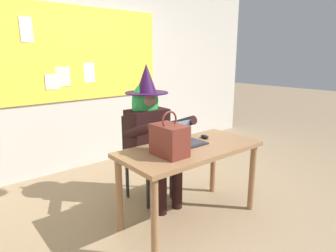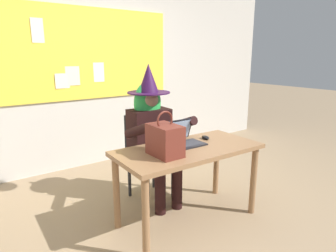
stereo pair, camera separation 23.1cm
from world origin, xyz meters
name	(u,v)px [view 1 (the left image)]	position (x,y,z in m)	size (l,w,h in m)	color
ground_plane	(177,221)	(0.00, 0.00, 0.00)	(24.00, 24.00, 0.00)	#937A5B
wall_back_bulletin	(79,70)	(0.00, 1.95, 1.34)	(6.75, 2.19, 2.65)	beige
desk_main	(190,157)	(0.12, -0.05, 0.62)	(1.35, 0.67, 0.72)	#8E6642
chair_at_desk	(144,151)	(0.08, 0.63, 0.52)	(0.45, 0.45, 0.92)	black
person_costumed	(151,128)	(0.09, 0.51, 0.81)	(0.61, 0.70, 1.45)	black
laptop	(184,138)	(0.15, 0.07, 0.77)	(0.33, 0.30, 0.22)	black
computer_mouse	(205,137)	(0.43, 0.06, 0.74)	(0.06, 0.10, 0.03)	black
handbag	(169,140)	(-0.18, -0.09, 0.86)	(0.20, 0.30, 0.38)	maroon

